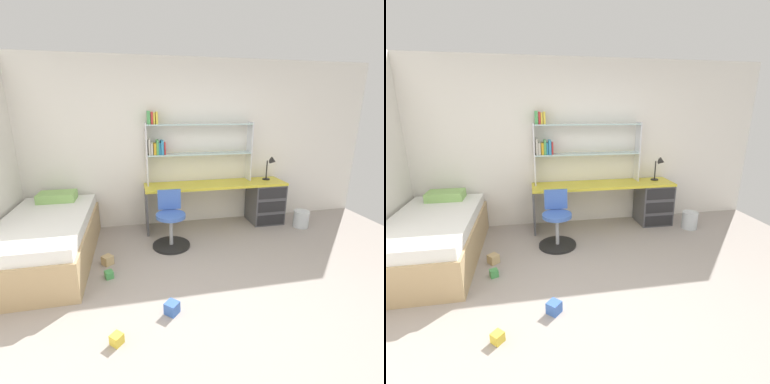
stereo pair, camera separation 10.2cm
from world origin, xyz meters
The scene contains 12 objects.
ground_plane centered at (0.00, 0.00, -0.01)m, with size 6.08×5.94×0.02m, color #9E938C.
room_shell centered at (-1.27, 1.26, 1.29)m, with size 6.08×5.94×2.58m.
desk centered at (0.95, 2.20, 0.41)m, with size 2.24×0.50×0.71m.
bookshelf_hutch centered at (-0.10, 2.33, 1.34)m, with size 1.67×0.22×1.10m.
desk_lamp centered at (1.29, 2.23, 0.97)m, with size 0.20×0.17×0.38m.
swivel_chair centered at (-0.46, 1.64, 0.30)m, with size 0.52×0.52×0.77m.
bed_platform centered at (-2.01, 1.53, 0.29)m, with size 1.03×1.87×0.70m.
waste_bin centered at (1.69, 1.85, 0.13)m, with size 0.24×0.24×0.27m, color silver.
toy_block_blue_0 centered at (-0.63, 0.27, 0.06)m, with size 0.11×0.11×0.11m, color #3860B7.
toy_block_yellow_1 centered at (-1.12, 0.01, 0.04)m, with size 0.09×0.09×0.09m, color gold.
toy_block_natural_2 centered at (-1.29, 1.29, 0.06)m, with size 0.11×0.11×0.11m, color tan.
toy_block_green_3 centered at (-1.25, 0.99, 0.04)m, with size 0.09×0.09×0.09m, color #479E51.
Camera 2 is at (-0.80, -1.93, 1.84)m, focal length 26.20 mm.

